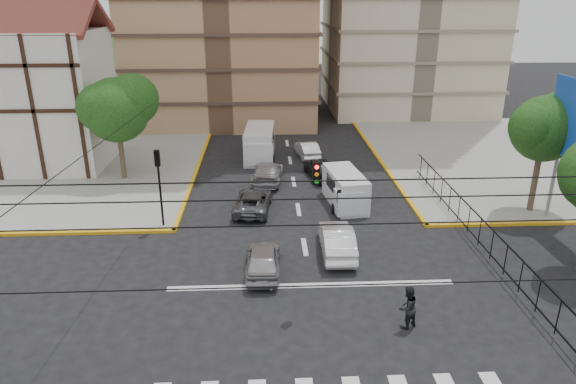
{
  "coord_description": "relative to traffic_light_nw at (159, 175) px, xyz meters",
  "views": [
    {
      "loc": [
        -2.0,
        -18.9,
        12.35
      ],
      "look_at": [
        -0.98,
        2.66,
        4.0
      ],
      "focal_mm": 32.0,
      "sensor_mm": 36.0,
      "label": 1
    }
  ],
  "objects": [
    {
      "name": "ground",
      "position": [
        7.8,
        -7.8,
        -3.11
      ],
      "size": [
        160.0,
        160.0,
        0.0
      ],
      "primitive_type": "plane",
      "color": "black",
      "rests_on": "ground"
    },
    {
      "name": "sidewalk_nw",
      "position": [
        -12.2,
        12.2,
        -3.04
      ],
      "size": [
        26.0,
        26.0,
        0.15
      ],
      "primitive_type": "cube",
      "color": "gray",
      "rests_on": "ground"
    },
    {
      "name": "sidewalk_ne",
      "position": [
        27.8,
        12.2,
        -3.04
      ],
      "size": [
        26.0,
        26.0,
        0.15
      ],
      "primitive_type": "cube",
      "color": "gray",
      "rests_on": "ground"
    },
    {
      "name": "stop_line",
      "position": [
        7.8,
        -6.6,
        -3.11
      ],
      "size": [
        13.0,
        0.4,
        0.01
      ],
      "primitive_type": "cube",
      "color": "silver",
      "rests_on": "ground"
    },
    {
      "name": "tudor_building",
      "position": [
        -11.2,
        12.2,
        2.14
      ],
      "size": [
        10.8,
        8.05,
        12.23
      ],
      "color": "silver",
      "rests_on": "ground"
    },
    {
      "name": "park_fence",
      "position": [
        16.8,
        -3.3,
        -3.11
      ],
      "size": [
        0.1,
        22.5,
        1.66
      ],
      "primitive_type": null,
      "color": "black",
      "rests_on": "ground"
    },
    {
      "name": "tree_park_c",
      "position": [
        21.89,
        1.21,
        2.22
      ],
      "size": [
        4.65,
        3.8,
        7.25
      ],
      "color": "#473828",
      "rests_on": "ground"
    },
    {
      "name": "tree_tudor",
      "position": [
        -4.1,
        8.21,
        2.11
      ],
      "size": [
        5.39,
        4.4,
        7.43
      ],
      "color": "#473828",
      "rests_on": "ground"
    },
    {
      "name": "traffic_light_nw",
      "position": [
        0.0,
        0.0,
        0.0
      ],
      "size": [
        0.28,
        0.22,
        4.4
      ],
      "color": "black",
      "rests_on": "ground"
    },
    {
      "name": "traffic_light_hanging",
      "position": [
        7.8,
        -9.84,
        2.79
      ],
      "size": [
        18.0,
        9.12,
        0.92
      ],
      "color": "black",
      "rests_on": "ground"
    },
    {
      "name": "van_right_lane",
      "position": [
        10.76,
        2.68,
        -2.1
      ],
      "size": [
        2.41,
        4.82,
        2.08
      ],
      "rotation": [
        0.0,
        0.0,
        0.14
      ],
      "color": "silver",
      "rests_on": "ground"
    },
    {
      "name": "van_left_lane",
      "position": [
        5.4,
        12.61,
        -1.9
      ],
      "size": [
        2.46,
        5.63,
        2.49
      ],
      "rotation": [
        0.0,
        0.0,
        -0.05
      ],
      "color": "silver",
      "rests_on": "ground"
    },
    {
      "name": "car_silver_front_left",
      "position": [
        5.63,
        -5.27,
        -2.43
      ],
      "size": [
        1.72,
        4.06,
        1.37
      ],
      "primitive_type": "imported",
      "rotation": [
        0.0,
        0.0,
        3.12
      ],
      "color": "#A6A6AA",
      "rests_on": "ground"
    },
    {
      "name": "car_white_front_right",
      "position": [
        9.37,
        -3.54,
        -2.38
      ],
      "size": [
        1.64,
        4.49,
        1.47
      ],
      "primitive_type": "imported",
      "rotation": [
        0.0,
        0.0,
        3.12
      ],
      "color": "white",
      "rests_on": "ground"
    },
    {
      "name": "car_grey_mid_left",
      "position": [
        5.03,
        2.17,
        -2.5
      ],
      "size": [
        2.51,
        4.63,
        1.23
      ],
      "primitive_type": "imported",
      "rotation": [
        0.0,
        0.0,
        3.03
      ],
      "color": "#54565B",
      "rests_on": "ground"
    },
    {
      "name": "car_silver_rear_left",
      "position": [
        5.97,
        7.29,
        -2.41
      ],
      "size": [
        2.41,
        4.99,
        1.4
      ],
      "primitive_type": "imported",
      "rotation": [
        0.0,
        0.0,
        3.05
      ],
      "color": "#A6A5AA",
      "rests_on": "ground"
    },
    {
      "name": "car_darkgrey_mid_right",
      "position": [
        9.77,
        8.02,
        -2.39
      ],
      "size": [
        2.36,
        4.46,
        1.44
      ],
      "primitive_type": "imported",
      "rotation": [
        0.0,
        0.0,
        3.3
      ],
      "color": "#242426",
      "rests_on": "ground"
    },
    {
      "name": "car_white_rear_right",
      "position": [
        9.24,
        13.0,
        -2.47
      ],
      "size": [
        1.92,
        4.08,
        1.29
      ],
      "primitive_type": "imported",
      "rotation": [
        0.0,
        0.0,
        3.29
      ],
      "color": "white",
      "rests_on": "ground"
    },
    {
      "name": "pedestrian_crosswalk",
      "position": [
        11.27,
        -9.86,
        -2.21
      ],
      "size": [
        1.1,
        1.03,
        1.81
      ],
      "primitive_type": "imported",
      "rotation": [
        0.0,
        0.0,
        3.65
      ],
      "color": "black",
      "rests_on": "ground"
    }
  ]
}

